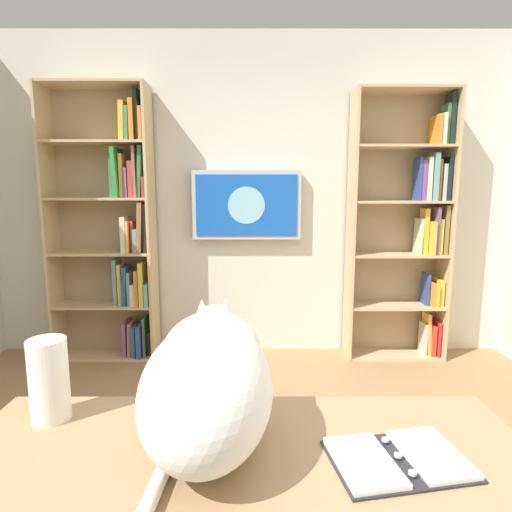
{
  "coord_description": "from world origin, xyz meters",
  "views": [
    {
      "loc": [
        -0.05,
        1.34,
        1.4
      ],
      "look_at": [
        -0.05,
        -1.07,
        1.02
      ],
      "focal_mm": 28.86,
      "sensor_mm": 36.0,
      "label": 1
    }
  ],
  "objects_px": {
    "bookshelf_right": "(116,231)",
    "wall_mounted_tv": "(246,205)",
    "cat": "(209,378)",
    "bookshelf_left": "(409,226)",
    "desk": "(243,507)",
    "open_binder": "(398,459)",
    "paper_towel_roll": "(49,380)"
  },
  "relations": [
    {
      "from": "wall_mounted_tv",
      "to": "paper_towel_roll",
      "type": "bearing_deg",
      "value": 77.37
    },
    {
      "from": "paper_towel_roll",
      "to": "open_binder",
      "type": "bearing_deg",
      "value": 168.22
    },
    {
      "from": "bookshelf_right",
      "to": "desk",
      "type": "distance_m",
      "value": 2.77
    },
    {
      "from": "bookshelf_left",
      "to": "wall_mounted_tv",
      "type": "relative_size",
      "value": 2.41
    },
    {
      "from": "bookshelf_left",
      "to": "cat",
      "type": "relative_size",
      "value": 3.16
    },
    {
      "from": "bookshelf_left",
      "to": "wall_mounted_tv",
      "type": "xyz_separation_m",
      "value": [
        1.35,
        -0.08,
        0.17
      ]
    },
    {
      "from": "wall_mounted_tv",
      "to": "cat",
      "type": "relative_size",
      "value": 1.31
    },
    {
      "from": "bookshelf_left",
      "to": "desk",
      "type": "relative_size",
      "value": 1.45
    },
    {
      "from": "bookshelf_right",
      "to": "wall_mounted_tv",
      "type": "distance_m",
      "value": 1.11
    },
    {
      "from": "wall_mounted_tv",
      "to": "desk",
      "type": "bearing_deg",
      "value": 91.03
    },
    {
      "from": "bookshelf_right",
      "to": "wall_mounted_tv",
      "type": "bearing_deg",
      "value": -175.49
    },
    {
      "from": "open_binder",
      "to": "bookshelf_left",
      "type": "bearing_deg",
      "value": -110.45
    },
    {
      "from": "wall_mounted_tv",
      "to": "open_binder",
      "type": "bearing_deg",
      "value": 99.56
    },
    {
      "from": "desk",
      "to": "paper_towel_roll",
      "type": "height_order",
      "value": "paper_towel_roll"
    },
    {
      "from": "wall_mounted_tv",
      "to": "open_binder",
      "type": "xyz_separation_m",
      "value": [
        -0.43,
        2.56,
        -0.55
      ]
    },
    {
      "from": "desk",
      "to": "open_binder",
      "type": "bearing_deg",
      "value": -176.6
    },
    {
      "from": "bookshelf_right",
      "to": "desk",
      "type": "xyz_separation_m",
      "value": [
        -1.13,
        2.49,
        -0.45
      ]
    },
    {
      "from": "bookshelf_left",
      "to": "desk",
      "type": "xyz_separation_m",
      "value": [
        1.31,
        2.5,
        -0.49
      ]
    },
    {
      "from": "bookshelf_right",
      "to": "desk",
      "type": "bearing_deg",
      "value": 114.39
    },
    {
      "from": "bookshelf_right",
      "to": "wall_mounted_tv",
      "type": "height_order",
      "value": "bookshelf_right"
    },
    {
      "from": "cat",
      "to": "paper_towel_roll",
      "type": "bearing_deg",
      "value": -12.26
    },
    {
      "from": "wall_mounted_tv",
      "to": "desk",
      "type": "height_order",
      "value": "wall_mounted_tv"
    },
    {
      "from": "bookshelf_left",
      "to": "paper_towel_roll",
      "type": "bearing_deg",
      "value": 50.42
    },
    {
      "from": "bookshelf_left",
      "to": "open_binder",
      "type": "relative_size",
      "value": 6.07
    },
    {
      "from": "cat",
      "to": "bookshelf_left",
      "type": "bearing_deg",
      "value": -120.5
    },
    {
      "from": "wall_mounted_tv",
      "to": "open_binder",
      "type": "distance_m",
      "value": 2.65
    },
    {
      "from": "bookshelf_right",
      "to": "cat",
      "type": "bearing_deg",
      "value": 113.56
    },
    {
      "from": "bookshelf_left",
      "to": "paper_towel_roll",
      "type": "xyz_separation_m",
      "value": [
        1.88,
        2.28,
        -0.26
      ]
    },
    {
      "from": "bookshelf_right",
      "to": "paper_towel_roll",
      "type": "relative_size",
      "value": 9.17
    },
    {
      "from": "open_binder",
      "to": "paper_towel_roll",
      "type": "height_order",
      "value": "paper_towel_roll"
    },
    {
      "from": "bookshelf_right",
      "to": "cat",
      "type": "xyz_separation_m",
      "value": [
        -1.04,
        2.38,
        -0.17
      ]
    },
    {
      "from": "open_binder",
      "to": "desk",
      "type": "bearing_deg",
      "value": 3.4
    }
  ]
}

